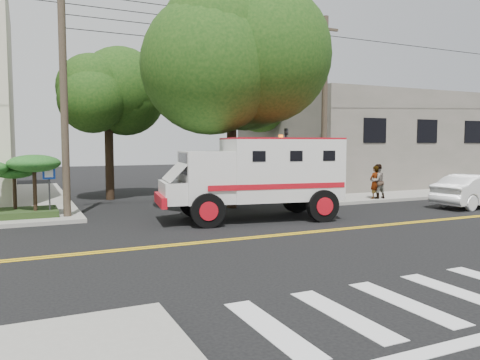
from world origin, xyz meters
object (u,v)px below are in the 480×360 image
pedestrian_a (375,182)px  armored_truck (259,173)px  pedestrian_b (377,181)px  parked_sedan (476,191)px

pedestrian_a → armored_truck: bearing=5.9°
armored_truck → pedestrian_a: armored_truck is taller
pedestrian_a → pedestrian_b: 0.17m
parked_sedan → pedestrian_b: (-2.70, 3.56, 0.26)m
armored_truck → parked_sedan: size_ratio=1.57×
armored_truck → pedestrian_b: (7.94, 2.41, -0.77)m
parked_sedan → armored_truck: bearing=79.1°
armored_truck → parked_sedan: bearing=2.4°
parked_sedan → pedestrian_b: pedestrian_b is taller
pedestrian_a → pedestrian_b: bearing=168.6°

